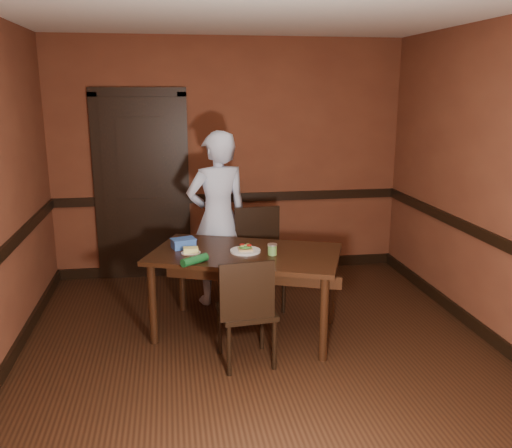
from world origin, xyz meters
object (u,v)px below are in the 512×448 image
object	(u,v)px
chair_far	(259,260)
cheese_saucer	(191,251)
sandwich_plate	(245,250)
sauce_jar	(272,249)
dining_table	(246,293)
person	(218,219)
chair_near	(246,309)
food_tub	(183,243)

from	to	relation	value
chair_far	cheese_saucer	world-z (taller)	chair_far
sandwich_plate	cheese_saucer	bearing A→B (deg)	176.38
cheese_saucer	sandwich_plate	bearing A→B (deg)	-3.62
sauce_jar	cheese_saucer	size ratio (longest dim) A/B	0.58
dining_table	cheese_saucer	size ratio (longest dim) A/B	9.62
chair_far	person	bearing A→B (deg)	144.30
sauce_jar	chair_near	bearing A→B (deg)	-124.28
person	sauce_jar	world-z (taller)	person
dining_table	cheese_saucer	bearing A→B (deg)	-163.09
dining_table	chair_near	bearing A→B (deg)	-76.38
chair_near	person	distance (m)	1.39
chair_near	cheese_saucer	xyz separation A→B (m)	(-0.40, 0.57, 0.33)
dining_table	person	world-z (taller)	person
chair_far	sandwich_plate	bearing A→B (deg)	-115.56
dining_table	chair_near	world-z (taller)	chair_near
cheese_saucer	food_tub	bearing A→B (deg)	108.48
dining_table	food_tub	distance (m)	0.71
chair_far	cheese_saucer	distance (m)	0.90
person	cheese_saucer	bearing A→B (deg)	52.16
dining_table	chair_near	xyz separation A→B (m)	(-0.07, -0.54, 0.07)
cheese_saucer	chair_near	bearing A→B (deg)	-55.09
sandwich_plate	cheese_saucer	world-z (taller)	sandwich_plate
dining_table	sandwich_plate	distance (m)	0.40
food_tub	dining_table	bearing A→B (deg)	-37.95
person	cheese_saucer	size ratio (longest dim) A/B	10.44
chair_far	chair_near	world-z (taller)	chair_far
chair_near	dining_table	bearing A→B (deg)	-103.18
dining_table	sauce_jar	world-z (taller)	sauce_jar
person	sauce_jar	bearing A→B (deg)	97.20
chair_near	person	world-z (taller)	person
person	sandwich_plate	world-z (taller)	person
sandwich_plate	food_tub	world-z (taller)	food_tub
sauce_jar	dining_table	bearing A→B (deg)	151.66
sandwich_plate	sauce_jar	bearing A→B (deg)	-29.42
sandwich_plate	person	bearing A→B (deg)	102.17
person	dining_table	bearing A→B (deg)	86.20
sauce_jar	cheese_saucer	bearing A→B (deg)	167.57
chair_far	person	xyz separation A→B (m)	(-0.38, 0.23, 0.38)
chair_near	food_tub	world-z (taller)	chair_near
food_tub	chair_far	bearing A→B (deg)	8.58
chair_far	sauce_jar	xyz separation A→B (m)	(0.00, -0.67, 0.31)
food_tub	chair_near	bearing A→B (deg)	-74.90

